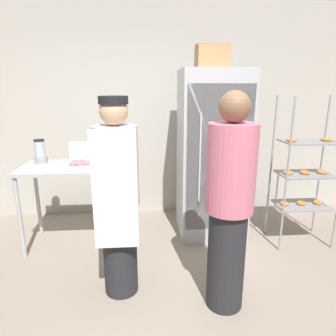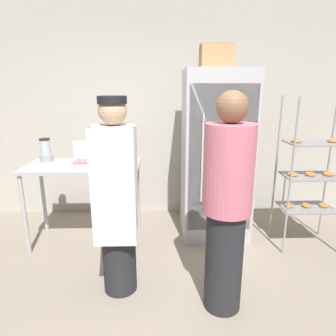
% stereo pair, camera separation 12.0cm
% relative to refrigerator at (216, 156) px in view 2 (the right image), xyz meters
% --- Properties ---
extents(ground_plane, '(14.00, 14.00, 0.00)m').
position_rel_refrigerator_xyz_m(ground_plane, '(-0.62, -1.54, -0.96)').
color(ground_plane, gray).
extents(back_wall, '(6.40, 0.12, 2.79)m').
position_rel_refrigerator_xyz_m(back_wall, '(-0.62, 0.75, 0.43)').
color(back_wall, '#B7B2A8').
rests_on(back_wall, ground_plane).
extents(refrigerator, '(0.76, 0.70, 1.92)m').
position_rel_refrigerator_xyz_m(refrigerator, '(0.00, 0.00, 0.00)').
color(refrigerator, '#ADAFB5').
rests_on(refrigerator, ground_plane).
extents(baking_rack, '(0.62, 0.42, 1.65)m').
position_rel_refrigerator_xyz_m(baking_rack, '(0.97, -0.31, -0.15)').
color(baking_rack, '#93969B').
rests_on(baking_rack, ground_plane).
extents(prep_counter, '(1.23, 0.61, 0.92)m').
position_rel_refrigerator_xyz_m(prep_counter, '(-1.49, -0.17, -0.16)').
color(prep_counter, '#ADAFB5').
rests_on(prep_counter, ground_plane).
extents(donut_box, '(0.28, 0.22, 0.26)m').
position_rel_refrigerator_xyz_m(donut_box, '(-1.45, -0.27, 0.00)').
color(donut_box, silver).
rests_on(donut_box, prep_counter).
extents(blender_pitcher, '(0.14, 0.14, 0.26)m').
position_rel_refrigerator_xyz_m(blender_pitcher, '(-1.94, -0.01, 0.07)').
color(blender_pitcher, '#99999E').
rests_on(blender_pitcher, prep_counter).
extents(binder_stack, '(0.32, 0.24, 0.10)m').
position_rel_refrigerator_xyz_m(binder_stack, '(-1.06, -0.27, 0.00)').
color(binder_stack, '#232328').
rests_on(binder_stack, prep_counter).
extents(cardboard_storage_box, '(0.35, 0.27, 0.25)m').
position_rel_refrigerator_xyz_m(cardboard_storage_box, '(-0.03, 0.03, 1.08)').
color(cardboard_storage_box, '#A87F51').
rests_on(cardboard_storage_box, refrigerator).
extents(person_baker, '(0.35, 0.37, 1.67)m').
position_rel_refrigerator_xyz_m(person_baker, '(-1.01, -1.05, -0.09)').
color(person_baker, '#232328').
rests_on(person_baker, ground_plane).
extents(person_customer, '(0.36, 0.36, 1.72)m').
position_rel_refrigerator_xyz_m(person_customer, '(-0.15, -1.29, -0.09)').
color(person_customer, '#232328').
rests_on(person_customer, ground_plane).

